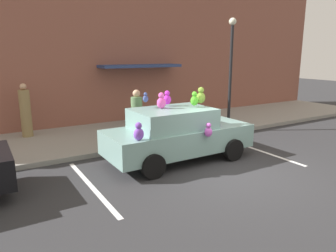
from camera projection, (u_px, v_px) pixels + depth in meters
name	position (u px, v px, depth m)	size (l,w,h in m)	color
ground_plane	(232.00, 171.00, 8.39)	(60.00, 60.00, 0.00)	#2D2D30
sidewalk	(146.00, 130.00, 12.54)	(24.00, 4.00, 0.15)	gray
storefront_building	(122.00, 51.00, 13.63)	(24.00, 1.25, 6.40)	brown
parking_stripe_front	(258.00, 150.00, 10.25)	(0.12, 3.60, 0.01)	silver
parking_stripe_rear	(91.00, 186.00, 7.45)	(0.12, 3.60, 0.01)	silver
plush_covered_car	(177.00, 133.00, 9.14)	(4.30, 2.05, 2.11)	#7AA39C
teddy_bear_on_sidewalk	(136.00, 129.00, 10.84)	(0.41, 0.34, 0.79)	brown
street_lamp_post	(231.00, 63.00, 12.21)	(0.28, 0.28, 4.24)	black
pedestrian_near_shopfront	(26.00, 112.00, 11.17)	(0.37, 0.37, 1.91)	olive
pedestrian_walking_past	(137.00, 118.00, 10.58)	(0.38, 0.38, 1.76)	#5D8354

